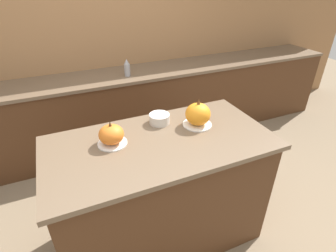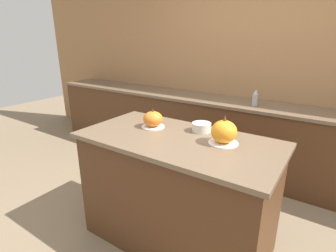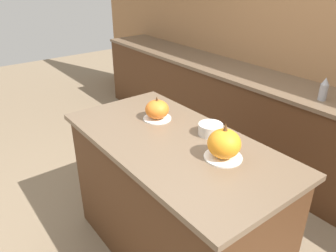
{
  "view_description": "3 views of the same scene",
  "coord_description": "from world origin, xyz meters",
  "px_view_note": "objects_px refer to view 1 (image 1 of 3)",
  "views": [
    {
      "loc": [
        -0.54,
        -1.36,
        1.93
      ],
      "look_at": [
        0.07,
        0.04,
        1.02
      ],
      "focal_mm": 28.0,
      "sensor_mm": 36.0,
      "label": 1
    },
    {
      "loc": [
        0.97,
        -1.58,
        1.68
      ],
      "look_at": [
        -0.07,
        -0.03,
        1.04
      ],
      "focal_mm": 28.0,
      "sensor_mm": 36.0,
      "label": 2
    },
    {
      "loc": [
        1.37,
        -1.09,
        1.92
      ],
      "look_at": [
        -0.03,
        -0.02,
        1.04
      ],
      "focal_mm": 35.0,
      "sensor_mm": 36.0,
      "label": 3
    }
  ],
  "objects_px": {
    "pumpkin_cake_left": "(111,135)",
    "pumpkin_cake_right": "(198,115)",
    "bottle_tall": "(127,68)",
    "mixing_bowl": "(159,119)"
  },
  "relations": [
    {
      "from": "pumpkin_cake_left",
      "to": "pumpkin_cake_right",
      "type": "height_order",
      "value": "pumpkin_cake_right"
    },
    {
      "from": "bottle_tall",
      "to": "mixing_bowl",
      "type": "distance_m",
      "value": 1.17
    },
    {
      "from": "pumpkin_cake_right",
      "to": "bottle_tall",
      "type": "relative_size",
      "value": 1.13
    },
    {
      "from": "pumpkin_cake_left",
      "to": "bottle_tall",
      "type": "relative_size",
      "value": 1.03
    },
    {
      "from": "pumpkin_cake_left",
      "to": "mixing_bowl",
      "type": "relative_size",
      "value": 1.27
    },
    {
      "from": "pumpkin_cake_right",
      "to": "pumpkin_cake_left",
      "type": "bearing_deg",
      "value": 179.38
    },
    {
      "from": "pumpkin_cake_right",
      "to": "mixing_bowl",
      "type": "height_order",
      "value": "pumpkin_cake_right"
    },
    {
      "from": "pumpkin_cake_right",
      "to": "mixing_bowl",
      "type": "xyz_separation_m",
      "value": [
        -0.25,
        0.14,
        -0.05
      ]
    },
    {
      "from": "pumpkin_cake_left",
      "to": "pumpkin_cake_right",
      "type": "bearing_deg",
      "value": -0.62
    },
    {
      "from": "bottle_tall",
      "to": "mixing_bowl",
      "type": "height_order",
      "value": "bottle_tall"
    }
  ]
}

